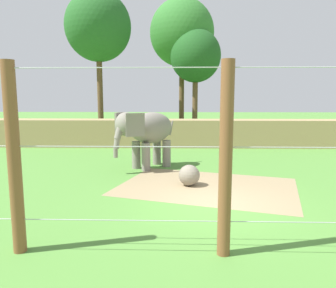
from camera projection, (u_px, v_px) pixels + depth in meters
ground_plane at (214, 206)px, 9.89m from camera, size 120.00×120.00×0.00m
dirt_patch at (207, 186)px, 12.03m from camera, size 7.36×6.10×0.01m
embankment_wall at (195, 133)px, 21.60m from camera, size 36.00×1.80×1.79m
elephant at (147, 131)px, 14.85m from camera, size 2.96×3.00×2.64m
enrichment_ball at (189, 175)px, 12.09m from camera, size 0.79×0.79×0.79m
cable_fence at (231, 161)px, 6.56m from camera, size 10.04×0.27×4.04m
tree_far_left at (182, 33)px, 27.66m from camera, size 5.48×5.48×11.59m
tree_left_of_centre at (196, 56)px, 26.41m from camera, size 4.12×4.12×8.77m
tree_behind_wall at (98, 27)px, 24.86m from camera, size 5.05×5.05×11.29m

